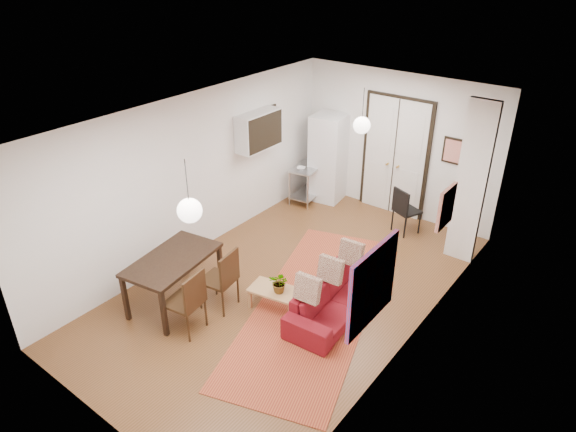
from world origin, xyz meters
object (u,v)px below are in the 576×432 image
Objects in this scene: sofa at (335,299)px; kitchen_counter at (309,178)px; dining_chair_far at (189,293)px; coffee_table at (275,292)px; black_side_chair at (410,205)px; dining_chair_near at (223,271)px; fridge at (328,158)px; dining_table at (173,263)px.

sofa is 1.71× the size of kitchen_counter.
coffee_table is at bearing 137.23° from dining_chair_far.
black_side_chair is (-0.27, 3.07, 0.27)m from sofa.
black_side_chair is at bearing -7.20° from kitchen_counter.
sofa is 1.86× the size of dining_chair_near.
fridge is 1.19× the size of dining_table.
dining_chair_far is at bearing -88.57° from fridge.
fridge is (0.30, 0.27, 0.45)m from kitchen_counter.
dining_chair_near is at bearing -87.00° from fridge.
sofa is 1.77m from dining_chair_near.
coffee_table is 0.83× the size of dining_chair_near.
dining_chair_far is at bearing -84.41° from kitchen_counter.
sofa is at bearing -62.74° from fridge.
fridge is 4.90m from dining_chair_far.
fridge is at bearing 34.53° from kitchen_counter.
kitchen_counter is (-1.82, 3.47, 0.20)m from coffee_table.
fridge is at bearing 16.43° from black_side_chair.
dining_chair_near is 0.70m from dining_chair_far.
kitchen_counter is 0.69× the size of dining_table.
coffee_table is 3.55m from black_side_chair.
dining_table reaches higher than coffee_table.
kitchen_counter is 4.33m from dining_table.
dining_chair_far is at bearing -124.06° from coffee_table.
sofa is 4.03m from kitchen_counter.
sofa reaches higher than coffee_table.
black_side_chair is at bearing -14.66° from fridge.
kitchen_counter reaches higher than coffee_table.
dining_table is 1.70× the size of black_side_chair.
sofa is 1.18× the size of dining_table.
black_side_chair is at bearing 155.85° from dining_chair_far.
dining_chair_near reaches higher than kitchen_counter.
kitchen_counter is at bearing -145.47° from fridge.
fridge is at bearing 92.51° from dining_table.
dining_chair_far reaches higher than black_side_chair.
coffee_table is 0.87m from dining_chair_near.
dining_chair_far reaches higher than dining_table.
dining_chair_far is (0.00, -0.70, 0.00)m from dining_chair_near.
fridge is at bearing 31.08° from sofa.
fridge reaches higher than dining_chair_far.
dining_table is 0.66m from dining_chair_far.
fridge is 4.21m from dining_chair_near.
black_side_chair reaches higher than sofa.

